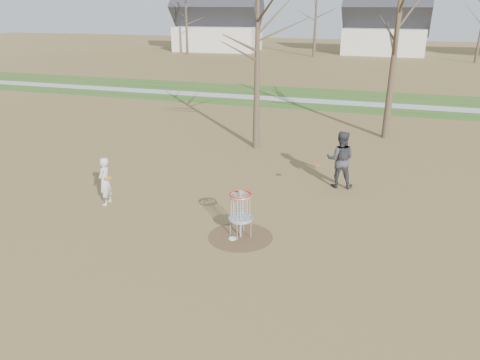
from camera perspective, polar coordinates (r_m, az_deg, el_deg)
name	(u,v)px	position (r m, az deg, el deg)	size (l,w,h in m)	color
ground	(241,237)	(13.09, 0.06, -6.96)	(160.00, 160.00, 0.00)	brown
green_band	(335,99)	(32.81, 11.54, 9.60)	(160.00, 8.00, 0.01)	#2D5119
footpath	(333,102)	(31.83, 11.32, 9.30)	(160.00, 1.50, 0.01)	#9E9E99
dirt_circle	(241,237)	(13.09, 0.06, -6.94)	(1.80, 1.80, 0.01)	#47331E
player_standing	(105,181)	(15.49, -16.17, -0.16)	(0.57, 0.37, 1.56)	#BEBEBE
player_throwing	(340,159)	(16.64, 12.15, 2.47)	(0.98, 0.76, 2.01)	#353439
disc_grounded	(233,238)	(12.97, -0.92, -7.14)	(0.22, 0.22, 0.02)	white
discs_in_play	(219,171)	(14.87, -2.54, 1.12)	(6.31, 2.88, 0.25)	#FF470D
disc_golf_basket	(241,207)	(12.70, 0.07, -3.31)	(0.64, 0.64, 1.35)	#9EA3AD
bare_trees	(380,13)	(46.87, 16.66, 18.97)	(52.62, 44.98, 9.00)	#382B1E
houses_row	(405,26)	(63.66, 19.49, 17.26)	(56.51, 10.01, 7.26)	silver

